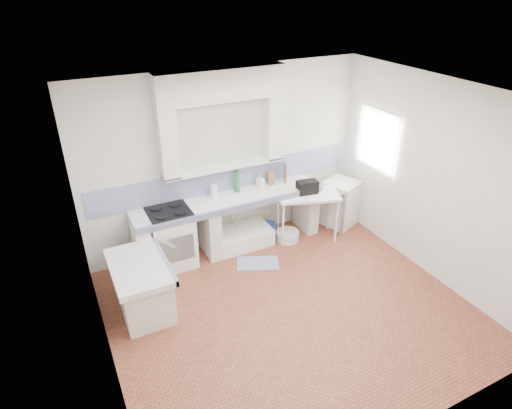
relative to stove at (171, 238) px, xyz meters
name	(u,v)px	position (x,y,z in m)	size (l,w,h in m)	color
floor	(290,309)	(1.06, -1.71, -0.44)	(4.50, 4.50, 0.00)	brown
ceiling	(300,99)	(1.06, -1.71, 2.36)	(4.50, 4.50, 0.00)	white
wall_back	(227,160)	(1.06, 0.29, 0.96)	(4.50, 4.50, 0.00)	white
wall_front	(422,329)	(1.06, -3.71, 0.96)	(4.50, 4.50, 0.00)	white
wall_left	(95,270)	(-1.19, -1.71, 0.96)	(4.50, 4.50, 0.00)	white
wall_right	(434,181)	(3.31, -1.71, 0.96)	(4.50, 4.50, 0.00)	white
alcove_mass	(221,85)	(0.96, 0.17, 2.13)	(1.90, 0.25, 0.45)	white
window_frame	(387,139)	(3.48, -0.51, 1.16)	(0.35, 0.86, 1.06)	#372311
lace_valance	(383,117)	(3.34, -0.51, 1.54)	(0.01, 0.84, 0.24)	white
counter_slab	(230,200)	(0.96, -0.01, 0.42)	(3.00, 0.60, 0.08)	white
counter_lip	(237,208)	(0.96, -0.29, 0.42)	(3.00, 0.04, 0.10)	navy
counter_pier_left	(142,248)	(-0.44, -0.01, -0.03)	(0.20, 0.55, 0.82)	white
counter_pier_mid	(210,231)	(0.61, -0.01, -0.03)	(0.20, 0.55, 0.82)	white
counter_pier_right	(306,207)	(2.36, -0.01, -0.03)	(0.20, 0.55, 0.82)	white
peninsula_top	(139,267)	(-0.64, -0.81, 0.22)	(0.70, 1.10, 0.08)	white
peninsula_base	(143,289)	(-0.64, -0.81, -0.13)	(0.60, 1.00, 0.62)	white
peninsula_lip	(165,260)	(-0.31, -0.81, 0.22)	(0.04, 1.10, 0.10)	navy
backsplash	(228,178)	(1.06, 0.28, 0.66)	(4.27, 0.03, 0.40)	navy
stove	(171,238)	(0.00, 0.00, 0.00)	(0.63, 0.60, 0.89)	white
sink	(239,238)	(1.11, -0.01, -0.32)	(1.03, 0.56, 0.25)	white
side_table	(307,216)	(2.21, -0.28, -0.04)	(0.98, 0.54, 0.04)	white
fridge	(340,203)	(2.98, -0.15, -0.04)	(0.52, 0.52, 0.80)	white
bucket_red	(230,242)	(0.92, -0.03, -0.32)	(0.27, 0.27, 0.25)	red
bucket_orange	(243,239)	(1.16, -0.04, -0.33)	(0.25, 0.25, 0.23)	orange
bucket_blue	(267,231)	(1.61, -0.03, -0.31)	(0.29, 0.29, 0.27)	#1638AD
basin_white	(288,236)	(1.90, -0.22, -0.37)	(0.38, 0.38, 0.15)	white
water_bottle_a	(237,234)	(1.12, 0.10, -0.30)	(0.08, 0.08, 0.29)	silver
water_bottle_b	(247,230)	(1.33, 0.14, -0.30)	(0.07, 0.07, 0.28)	silver
black_bag	(307,187)	(2.20, -0.25, 0.48)	(0.33, 0.19, 0.21)	black
green_bottle_a	(237,181)	(1.15, 0.14, 0.64)	(0.08, 0.08, 0.36)	#226932
green_bottle_b	(237,183)	(1.16, 0.14, 0.61)	(0.07, 0.07, 0.31)	#226932
knife_block	(271,178)	(1.76, 0.14, 0.56)	(0.10, 0.08, 0.21)	#97653C
cutting_board	(285,173)	(2.02, 0.14, 0.60)	(0.02, 0.21, 0.29)	#97653C
paper_towel	(214,191)	(0.76, 0.11, 0.56)	(0.11, 0.11, 0.21)	white
soap_bottle	(260,180)	(1.56, 0.14, 0.57)	(0.10, 0.10, 0.22)	white
rug	(258,263)	(1.15, -0.60, -0.44)	(0.63, 0.36, 0.01)	#3F5D95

